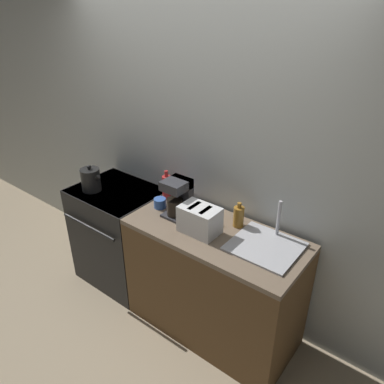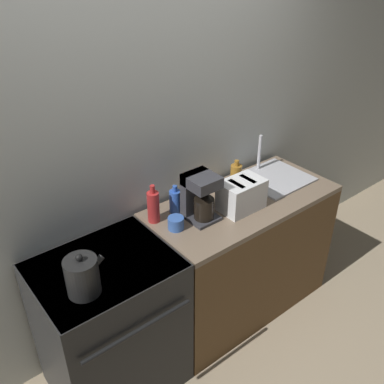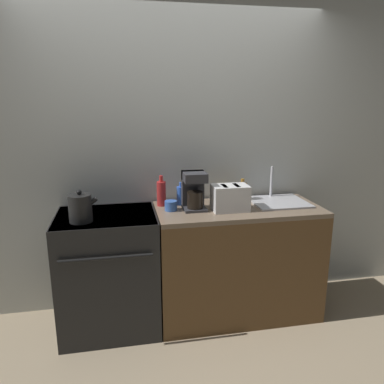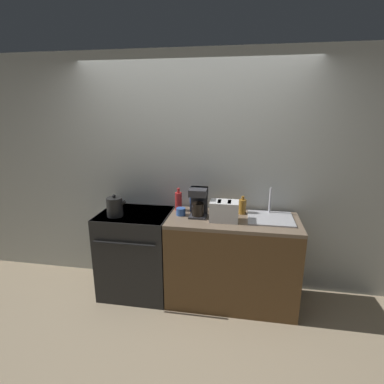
# 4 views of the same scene
# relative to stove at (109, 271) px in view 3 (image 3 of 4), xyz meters

# --- Properties ---
(ground_plane) EXTENTS (12.00, 12.00, 0.00)m
(ground_plane) POSITION_rel_stove_xyz_m (0.57, -0.30, -0.48)
(ground_plane) COLOR tan
(wall_back) EXTENTS (8.00, 0.05, 2.60)m
(wall_back) POSITION_rel_stove_xyz_m (0.57, 0.36, 0.82)
(wall_back) COLOR silver
(wall_back) RESTS_ON ground_plane
(stove) EXTENTS (0.75, 0.64, 0.94)m
(stove) POSITION_rel_stove_xyz_m (0.00, 0.00, 0.00)
(stove) COLOR black
(stove) RESTS_ON ground_plane
(counter_block) EXTENTS (1.32, 0.61, 0.94)m
(counter_block) POSITION_rel_stove_xyz_m (1.04, 0.00, -0.01)
(counter_block) COLOR brown
(counter_block) RESTS_ON ground_plane
(kettle) EXTENTS (0.21, 0.16, 0.23)m
(kettle) POSITION_rel_stove_xyz_m (-0.16, -0.12, 0.56)
(kettle) COLOR black
(kettle) RESTS_ON stove
(toaster) EXTENTS (0.28, 0.19, 0.20)m
(toaster) POSITION_rel_stove_xyz_m (0.95, -0.06, 0.56)
(toaster) COLOR white
(toaster) RESTS_ON counter_block
(coffee_maker) EXTENTS (0.18, 0.20, 0.30)m
(coffee_maker) POSITION_rel_stove_xyz_m (0.68, 0.03, 0.61)
(coffee_maker) COLOR #333338
(coffee_maker) RESTS_ON counter_block
(sink_tray) EXTENTS (0.45, 0.41, 0.28)m
(sink_tray) POSITION_rel_stove_xyz_m (1.41, 0.07, 0.47)
(sink_tray) COLOR #B7B7BC
(sink_tray) RESTS_ON counter_block
(bottle_red) EXTENTS (0.07, 0.07, 0.25)m
(bottle_red) POSITION_rel_stove_xyz_m (0.44, 0.17, 0.56)
(bottle_red) COLOR #B72828
(bottle_red) RESTS_ON counter_block
(bottle_amber) EXTENTS (0.08, 0.08, 0.19)m
(bottle_amber) POSITION_rel_stove_xyz_m (1.13, 0.17, 0.54)
(bottle_amber) COLOR #9E6B23
(bottle_amber) RESTS_ON counter_block
(bottle_blue) EXTENTS (0.07, 0.07, 0.19)m
(bottle_blue) POSITION_rel_stove_xyz_m (0.60, 0.17, 0.54)
(bottle_blue) COLOR #2D56B7
(bottle_blue) RESTS_ON counter_block
(cup_blue) EXTENTS (0.10, 0.10, 0.08)m
(cup_blue) POSITION_rel_stove_xyz_m (0.50, 0.02, 0.50)
(cup_blue) COLOR #3860B2
(cup_blue) RESTS_ON counter_block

